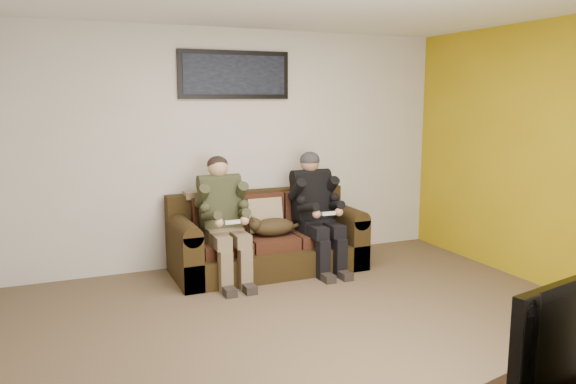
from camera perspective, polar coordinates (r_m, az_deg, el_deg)
name	(u,v)px	position (r m, az deg, el deg)	size (l,w,h in m)	color
floor	(328,334)	(4.60, 4.13, -14.21)	(5.00, 5.00, 0.00)	brown
wall_back	(238,148)	(6.32, -5.09, 4.49)	(5.00, 5.00, 0.00)	beige
wall_right	(570,158)	(5.83, 26.75, 3.08)	(4.50, 4.50, 0.00)	beige
accent_wall_right	(570,158)	(5.83, 26.69, 3.08)	(4.50, 4.50, 0.00)	#B29511
sofa	(266,241)	(6.14, -2.28, -4.97)	(2.03, 0.88, 0.83)	black
throw_pillow	(264,215)	(6.12, -2.43, -2.36)	(0.39, 0.11, 0.37)	tan
throw_blanket	(203,194)	(6.09, -8.58, -0.21)	(0.42, 0.20, 0.07)	tan
person_left	(223,213)	(5.74, -6.59, -2.09)	(0.51, 0.87, 1.26)	#77654A
person_right	(316,205)	(6.11, 2.85, -1.29)	(0.51, 0.86, 1.27)	black
cat	(272,227)	(5.95, -1.68, -3.53)	(0.66, 0.26, 0.24)	#43351A
framed_poster	(235,75)	(6.26, -5.45, 11.77)	(1.25, 0.05, 0.52)	black
television	(559,331)	(3.00, 25.81, -12.59)	(1.07, 0.14, 0.61)	black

